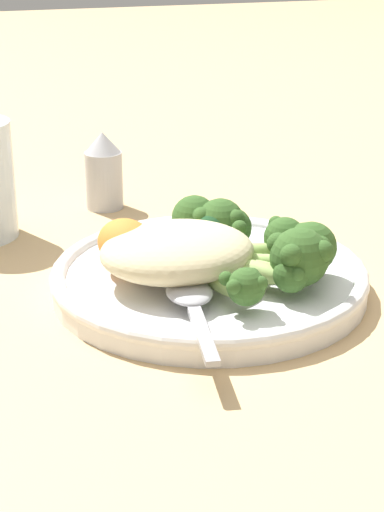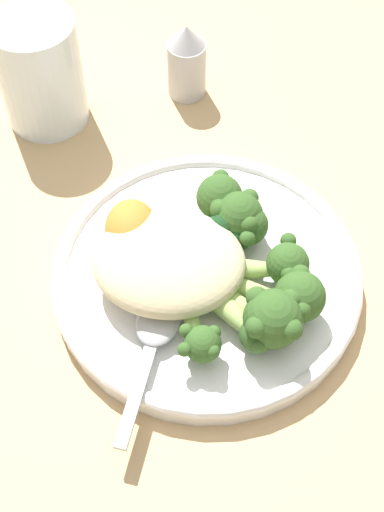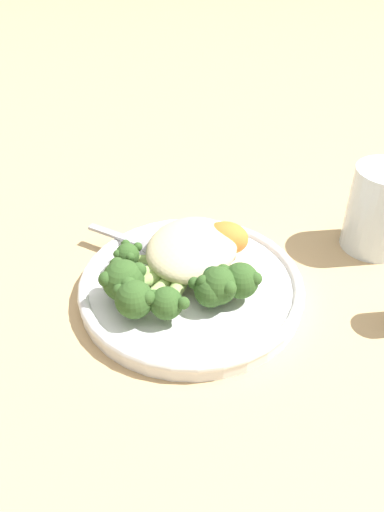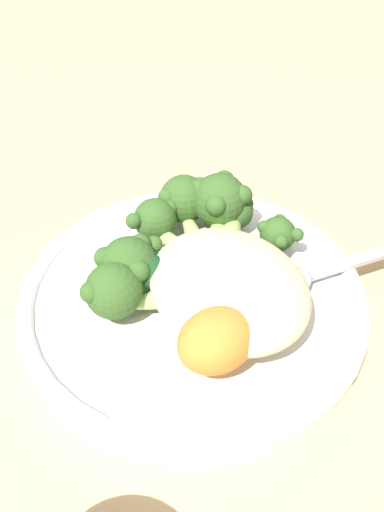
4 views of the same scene
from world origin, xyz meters
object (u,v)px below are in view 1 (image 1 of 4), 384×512
Objects in this scene: broccoli_stalk_2 at (289,258)px; quinoa_mound at (177,251)px; broccoli_stalk_4 at (260,245)px; sweet_potato_chunk_1 at (155,252)px; broccoli_stalk_1 at (244,268)px; kale_tuft at (218,230)px; salt_shaker at (104,171)px; broccoli_stalk_3 at (294,250)px; broccoli_stalk_5 at (225,234)px; broccoli_stalk_7 at (194,224)px; plate at (209,278)px; broccoli_stalk_6 at (214,231)px; sweet_potato_chunk_0 at (126,243)px; spoon at (191,299)px; broccoli_stalk_0 at (237,283)px.

quinoa_mound is at bearing -173.43° from broccoli_stalk_2.
broccoli_stalk_4 reaches higher than sweet_potato_chunk_1.
kale_tuft is (0.01, 0.07, 0.00)m from broccoli_stalk_1.
salt_shaker is at bearing 87.51° from sweet_potato_chunk_1.
broccoli_stalk_3 is 1.64× the size of broccoli_stalk_5.
broccoli_stalk_2 reaches higher than broccoli_stalk_7.
quinoa_mound is (-0.03, -0.01, 0.03)m from plate.
broccoli_stalk_3 reaches higher than sweet_potato_chunk_1.
plate is 0.04m from broccoli_stalk_6.
sweet_potato_chunk_0 reaches higher than kale_tuft.
broccoli_stalk_3 is (0.01, 0.02, -0.00)m from broccoli_stalk_2.
sweet_potato_chunk_1 is at bearing 136.25° from quinoa_mound.
kale_tuft is 0.58× the size of salt_shaker.
broccoli_stalk_3 is at bearing 118.80° from spoon.
broccoli_stalk_2 is 2.15× the size of kale_tuft.
broccoli_stalk_5 reaches higher than sweet_potato_chunk_1.
broccoli_stalk_0 is (0.03, -0.05, -0.01)m from quinoa_mound.
plate is at bearing -18.41° from sweet_potato_chunk_0.
sweet_potato_chunk_1 is at bearing 153.39° from broccoli_stalk_7.
broccoli_stalk_7 is at bearing 88.83° from broccoli_stalk_5.
salt_shaker is at bearing 82.09° from sweet_potato_chunk_0.
broccoli_stalk_3 is 1.04× the size of broccoli_stalk_4.
plate is 0.05m from sweet_potato_chunk_1.
broccoli_stalk_0 is at bearing -102.40° from kale_tuft.
broccoli_stalk_0 is at bearing 96.96° from spoon.
plate is 4.70× the size of sweet_potato_chunk_0.
broccoli_stalk_2 reaches higher than sweet_potato_chunk_0.
broccoli_stalk_2 is (0.07, -0.04, 0.00)m from quinoa_mound.
sweet_potato_chunk_0 is (-0.06, 0.02, 0.03)m from plate.
broccoli_stalk_7 is at bearing -78.55° from salt_shaker.
kale_tuft is 0.11m from spoon.
broccoli_stalk_4 is 2.16× the size of sweet_potato_chunk_1.
sweet_potato_chunk_0 is 0.09m from spoon.
broccoli_stalk_7 is at bearing 163.48° from broccoli_stalk_0.
broccoli_stalk_7 is 0.18m from salt_shaker.
broccoli_stalk_5 is (-0.02, 0.03, 0.00)m from broccoli_stalk_4.
sweet_potato_chunk_1 is at bearing 171.85° from broccoli_stalk_4.
quinoa_mound is 0.93× the size of spoon.
broccoli_stalk_0 is 1.65× the size of sweet_potato_chunk_0.
quinoa_mound reaches higher than sweet_potato_chunk_1.
quinoa_mound is at bearing -176.02° from broccoli_stalk_3.
broccoli_stalk_5 is at bearing 142.51° from broccoli_stalk_2.
quinoa_mound is 1.13× the size of broccoli_stalk_7.
broccoli_stalk_5 is 0.01m from broccoli_stalk_6.
broccoli_stalk_7 reaches higher than plate.
broccoli_stalk_3 is 0.13m from sweet_potato_chunk_0.
broccoli_stalk_4 reaches higher than kale_tuft.
broccoli_stalk_2 reaches higher than kale_tuft.
broccoli_stalk_4 is 0.04m from kale_tuft.
kale_tuft reaches higher than plate.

